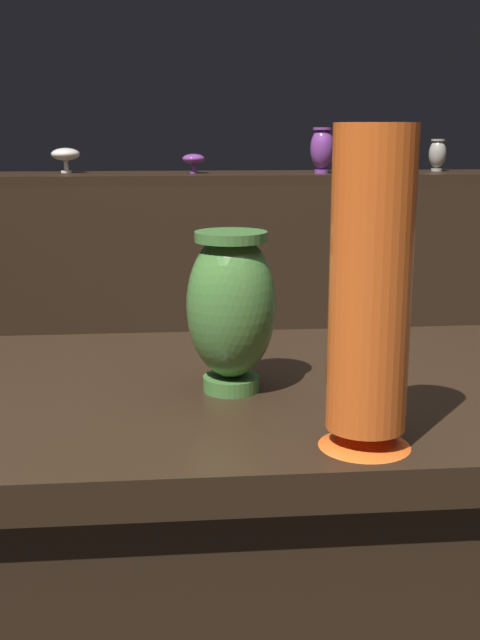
% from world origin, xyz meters
% --- Properties ---
extents(display_plinth, '(1.20, 0.64, 0.80)m').
position_xyz_m(display_plinth, '(0.00, 0.00, 0.40)').
color(display_plinth, black).
rests_on(display_plinth, ground_plane).
extents(back_display_shelf, '(2.60, 0.40, 0.99)m').
position_xyz_m(back_display_shelf, '(0.00, 2.20, 0.49)').
color(back_display_shelf, black).
rests_on(back_display_shelf, ground_plane).
extents(vase_centerpiece, '(0.13, 0.13, 0.23)m').
position_xyz_m(vase_centerpiece, '(-0.03, -0.03, 0.92)').
color(vase_centerpiece, '#477A38').
rests_on(vase_centerpiece, display_plinth).
extents(vase_tall_behind, '(0.11, 0.11, 0.37)m').
position_xyz_m(vase_tall_behind, '(0.11, -0.25, 0.98)').
color(vase_tall_behind, '#E55B1E').
rests_on(vase_tall_behind, display_plinth).
extents(shelf_vase_left, '(0.12, 0.12, 0.10)m').
position_xyz_m(shelf_vase_left, '(-0.52, 2.28, 1.06)').
color(shelf_vase_left, silver).
rests_on(shelf_vase_left, back_display_shelf).
extents(shelf_vase_far_right, '(0.07, 0.07, 0.13)m').
position_xyz_m(shelf_vase_far_right, '(1.04, 2.27, 1.06)').
color(shelf_vase_far_right, gray).
rests_on(shelf_vase_far_right, back_display_shelf).
extents(shelf_vase_center, '(0.09, 0.09, 0.08)m').
position_xyz_m(shelf_vase_center, '(0.00, 2.19, 1.05)').
color(shelf_vase_center, '#7A388E').
rests_on(shelf_vase_center, back_display_shelf).
extents(shelf_vase_right, '(0.10, 0.10, 0.18)m').
position_xyz_m(shelf_vase_right, '(0.52, 2.15, 1.09)').
color(shelf_vase_right, '#7A388E').
rests_on(shelf_vase_right, back_display_shelf).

